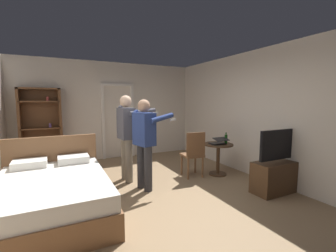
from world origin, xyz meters
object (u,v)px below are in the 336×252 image
(side_table, at_px, (218,154))
(bottle_on_table, at_px, (226,139))
(tv_flatscreen, at_px, (277,173))
(suitcase_dark, at_px, (70,167))
(person_striped_shirt, at_px, (127,132))
(laptop, at_px, (219,142))
(bed, at_px, (53,194))
(bookshelf, at_px, (41,125))
(wooden_chair, at_px, (194,152))
(person_blue_shirt, at_px, (145,138))

(side_table, height_order, bottle_on_table, bottle_on_table)
(tv_flatscreen, distance_m, suitcase_dark, 4.26)
(side_table, xyz_separation_m, person_striped_shirt, (-1.92, 0.53, 0.55))
(laptop, bearing_deg, bed, -174.28)
(bookshelf, relative_size, wooden_chair, 1.97)
(person_striped_shirt, bearing_deg, bottle_on_table, -16.40)
(tv_flatscreen, bearing_deg, wooden_chair, 124.53)
(wooden_chair, height_order, person_striped_shirt, person_striped_shirt)
(side_table, xyz_separation_m, bottle_on_table, (0.14, -0.08, 0.33))
(bottle_on_table, bearing_deg, bed, -175.17)
(bottle_on_table, distance_m, suitcase_dark, 3.52)
(bottle_on_table, height_order, person_blue_shirt, person_blue_shirt)
(bed, xyz_separation_m, suitcase_dark, (0.31, 1.79, -0.12))
(person_striped_shirt, distance_m, suitcase_dark, 1.62)
(laptop, bearing_deg, person_striped_shirt, 163.24)
(bed, xyz_separation_m, laptop, (3.25, 0.33, 0.45))
(side_table, bearing_deg, laptop, -124.73)
(bed, distance_m, suitcase_dark, 1.82)
(suitcase_dark, bearing_deg, bookshelf, 104.07)
(bed, bearing_deg, wooden_chair, 9.80)
(bed, distance_m, person_blue_shirt, 1.69)
(bookshelf, xyz_separation_m, tv_flatscreen, (3.87, -3.63, -0.71))
(side_table, relative_size, suitcase_dark, 1.25)
(bed, height_order, suitcase_dark, bed)
(bottle_on_table, height_order, wooden_chair, wooden_chair)
(bookshelf, height_order, laptop, bookshelf)
(bottle_on_table, xyz_separation_m, person_striped_shirt, (-2.06, 0.61, 0.21))
(wooden_chair, bearing_deg, suitcase_dark, 151.16)
(bed, xyz_separation_m, tv_flatscreen, (3.63, -0.87, 0.05))
(bed, distance_m, laptop, 3.30)
(laptop, height_order, person_blue_shirt, person_blue_shirt)
(person_blue_shirt, bearing_deg, side_table, 2.20)
(wooden_chair, height_order, person_blue_shirt, person_blue_shirt)
(laptop, bearing_deg, suitcase_dark, 153.64)
(side_table, bearing_deg, bookshelf, 145.89)
(bookshelf, relative_size, person_striped_shirt, 1.11)
(laptop, bearing_deg, tv_flatscreen, -72.82)
(wooden_chair, bearing_deg, side_table, -9.52)
(bookshelf, relative_size, person_blue_shirt, 1.17)
(tv_flatscreen, bearing_deg, bed, 166.47)
(wooden_chair, xyz_separation_m, person_blue_shirt, (-1.17, -0.16, 0.42))
(bed, height_order, tv_flatscreen, tv_flatscreen)
(tv_flatscreen, distance_m, person_blue_shirt, 2.48)
(person_striped_shirt, bearing_deg, suitcase_dark, 139.91)
(tv_flatscreen, bearing_deg, suitcase_dark, 141.29)
(bookshelf, bearing_deg, suitcase_dark, -60.45)
(bed, height_order, bottle_on_table, bed)
(tv_flatscreen, relative_size, suitcase_dark, 2.04)
(bed, relative_size, side_table, 2.93)
(bookshelf, height_order, wooden_chair, bookshelf)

